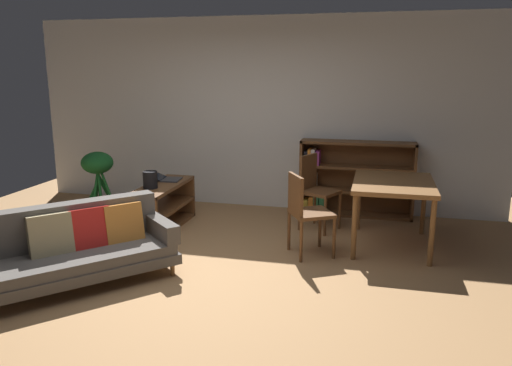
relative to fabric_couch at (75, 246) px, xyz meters
name	(u,v)px	position (x,y,z in m)	size (l,w,h in m)	color
ground_plane	(196,276)	(1.06, 0.37, -0.35)	(8.16, 8.16, 0.00)	#A87A4C
back_wall_panel	(260,114)	(1.06, 3.07, 1.00)	(6.80, 0.10, 2.70)	silver
fabric_couch	(75,246)	(0.00, 0.00, 0.00)	(1.77, 1.83, 0.73)	brown
media_console	(163,207)	(0.12, 1.71, -0.07)	(0.40, 1.22, 0.56)	brown
open_laptop	(166,178)	(0.07, 1.98, 0.24)	(0.45, 0.32, 0.10)	#333338
desk_speaker	(150,180)	(0.07, 1.51, 0.32)	(0.17, 0.17, 0.21)	black
potted_floor_plant	(98,179)	(-0.84, 1.84, 0.21)	(0.46, 0.43, 0.92)	brown
dining_table	(393,188)	(2.92, 1.72, 0.33)	(0.88, 1.16, 0.76)	brown
dining_chair_near	(305,209)	(2.01, 1.20, 0.16)	(0.56, 0.56, 0.90)	brown
dining_chair_far	(315,187)	(2.00, 2.15, 0.19)	(0.53, 0.52, 0.94)	brown
bookshelf	(350,179)	(2.38, 2.90, 0.15)	(1.53, 0.31, 1.03)	brown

